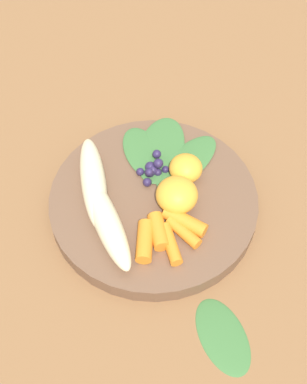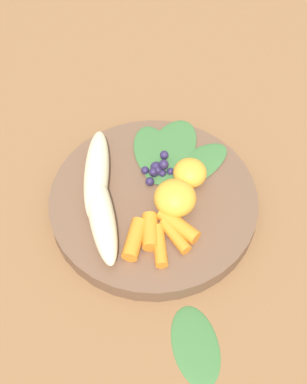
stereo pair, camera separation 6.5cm
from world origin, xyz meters
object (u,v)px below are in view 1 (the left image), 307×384
bowl (154,202)px  kale_leaf_stray (223,336)px  banana_peeled_left (107,221)px  orange_segment_near (186,168)px  banana_peeled_right (93,182)px

bowl → kale_leaf_stray: 0.19m
banana_peeled_left → orange_segment_near: same height
bowl → banana_peeled_left: size_ratio=1.86×
banana_peeled_right → orange_segment_near: 0.12m
bowl → orange_segment_near: bearing=60.0°
banana_peeled_left → kale_leaf_stray: (0.17, -0.07, -0.04)m
banana_peeled_left → bowl: bearing=107.3°
orange_segment_near → kale_leaf_stray: 0.22m
kale_leaf_stray → bowl: bearing=-177.1°
banana_peeled_right → kale_leaf_stray: 0.25m
orange_segment_near → kale_leaf_stray: bearing=-58.7°
bowl → banana_peeled_right: 0.08m
bowl → banana_peeled_left: banana_peeled_left is taller
kale_leaf_stray → orange_segment_near: bearing=168.8°
banana_peeled_left → banana_peeled_right: bearing=176.1°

